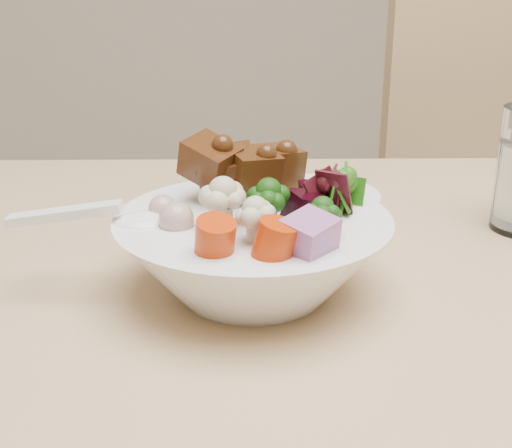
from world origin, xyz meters
name	(u,v)px	position (x,y,z in m)	size (l,w,h in m)	color
food_bowl	(255,249)	(-0.33, 0.15, 0.78)	(0.24, 0.24, 0.13)	white
soup_spoon	(123,221)	(-0.44, 0.15, 0.81)	(0.15, 0.06, 0.03)	white
side_bowl	(312,215)	(-0.25, 0.27, 0.77)	(0.14, 0.14, 0.05)	white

